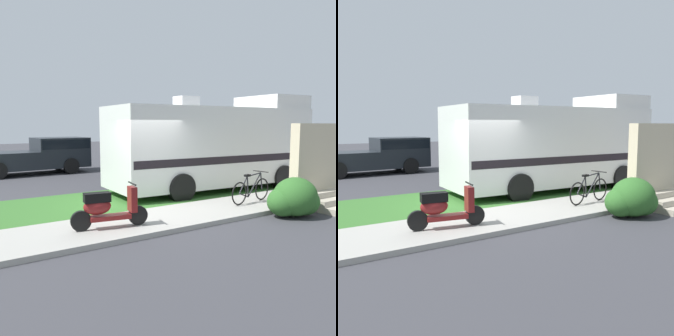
% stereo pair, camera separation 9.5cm
% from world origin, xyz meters
% --- Properties ---
extents(ground_plane, '(80.00, 80.00, 0.00)m').
position_xyz_m(ground_plane, '(0.00, 0.00, 0.00)').
color(ground_plane, '#38383D').
extents(sidewalk, '(24.00, 2.00, 0.12)m').
position_xyz_m(sidewalk, '(0.00, -1.20, 0.06)').
color(sidewalk, '#9E9B93').
rests_on(sidewalk, ground).
extents(grass_strip, '(24.00, 3.40, 0.08)m').
position_xyz_m(grass_strip, '(0.00, 1.50, 0.04)').
color(grass_strip, '#336628').
rests_on(grass_strip, ground).
extents(motorhome_rv, '(7.62, 2.90, 3.44)m').
position_xyz_m(motorhome_rv, '(3.51, 1.40, 1.64)').
color(motorhome_rv, silver).
rests_on(motorhome_rv, ground).
extents(scooter, '(1.70, 0.59, 0.97)m').
position_xyz_m(scooter, '(-1.93, -1.37, 0.58)').
color(scooter, black).
rests_on(scooter, ground).
extents(bicycle, '(1.73, 0.52, 0.88)m').
position_xyz_m(bicycle, '(2.64, -1.22, 0.49)').
color(bicycle, black).
rests_on(bicycle, ground).
extents(pickup_truck_near, '(5.56, 2.41, 1.74)m').
position_xyz_m(pickup_truck_near, '(4.11, 6.12, 0.93)').
color(pickup_truck_near, '#1E2328').
rests_on(pickup_truck_near, ground).
extents(pickup_truck_far, '(5.54, 2.27, 1.72)m').
position_xyz_m(pickup_truck_far, '(-0.47, 9.62, 0.93)').
color(pickup_truck_far, '#1E2328').
rests_on(pickup_truck_far, ground).
extents(porch_steps, '(2.00, 1.26, 2.40)m').
position_xyz_m(porch_steps, '(4.28, -2.29, 0.97)').
color(porch_steps, '#B2A893').
rests_on(porch_steps, ground).
extents(bush_by_porch, '(1.41, 1.06, 1.00)m').
position_xyz_m(bush_by_porch, '(2.66, -2.69, 0.47)').
color(bush_by_porch, '#2D6026').
rests_on(bush_by_porch, ground).
extents(bottle_green, '(0.08, 0.08, 0.27)m').
position_xyz_m(bottle_green, '(4.62, -0.67, 0.24)').
color(bottle_green, '#B2B2B7').
rests_on(bottle_green, ground).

